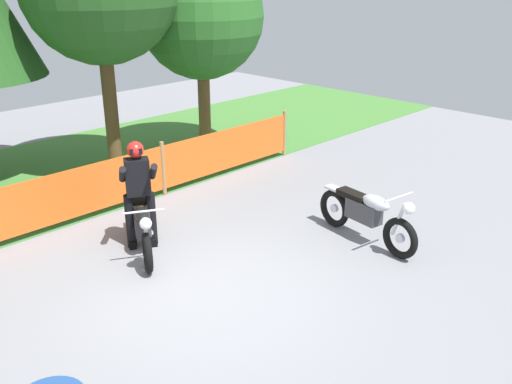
# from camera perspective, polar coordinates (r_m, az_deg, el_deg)

# --- Properties ---
(ground) EXTENTS (24.00, 24.00, 0.02)m
(ground) POSITION_cam_1_polar(r_m,az_deg,el_deg) (7.81, -5.34, -9.75)
(ground) COLOR gray
(grass_verge) EXTENTS (24.00, 5.11, 0.01)m
(grass_verge) POSITION_cam_1_polar(r_m,az_deg,el_deg) (12.34, -22.69, 0.81)
(grass_verge) COLOR #427A33
(grass_verge) RESTS_ON ground
(barrier_fence) EXTENTS (10.27, 0.08, 1.05)m
(barrier_fence) POSITION_cam_1_polar(r_m,az_deg,el_deg) (9.95, -17.19, 0.04)
(barrier_fence) COLOR #997547
(barrier_fence) RESTS_ON ground
(tree_rightmost) EXTENTS (2.75, 2.75, 4.42)m
(tree_rightmost) POSITION_cam_1_polar(r_m,az_deg,el_deg) (13.05, -5.52, 17.14)
(tree_rightmost) COLOR brown
(tree_rightmost) RESTS_ON ground
(motorcycle_lead) EXTENTS (1.04, 1.73, 0.91)m
(motorcycle_lead) POSITION_cam_1_polar(r_m,az_deg,el_deg) (8.71, -11.36, -3.25)
(motorcycle_lead) COLOR black
(motorcycle_lead) RESTS_ON ground
(motorcycle_trailing) EXTENTS (0.65, 2.02, 0.96)m
(motorcycle_trailing) POSITION_cam_1_polar(r_m,az_deg,el_deg) (9.01, 11.07, -2.20)
(motorcycle_trailing) COLOR black
(motorcycle_trailing) RESTS_ON ground
(rider_lead) EXTENTS (0.71, 0.72, 1.69)m
(rider_lead) POSITION_cam_1_polar(r_m,az_deg,el_deg) (8.70, -11.72, 0.10)
(rider_lead) COLOR black
(rider_lead) RESTS_ON ground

